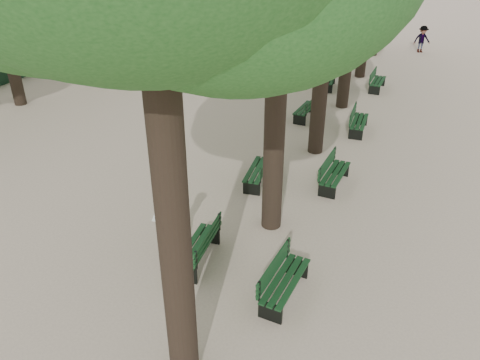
% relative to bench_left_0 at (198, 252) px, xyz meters
% --- Properties ---
extents(ground, '(120.00, 120.00, 0.00)m').
position_rel_bench_left_0_xyz_m(ground, '(-0.37, -0.89, -0.27)').
color(ground, beige).
rests_on(ground, ground).
extents(bench_left_0, '(0.72, 1.84, 0.92)m').
position_rel_bench_left_0_xyz_m(bench_left_0, '(0.00, 0.00, 0.00)').
color(bench_left_0, black).
rests_on(bench_left_0, ground).
extents(bench_left_1, '(0.75, 1.85, 0.92)m').
position_rel_bench_left_0_xyz_m(bench_left_1, '(-0.00, 4.20, 0.00)').
color(bench_left_1, black).
rests_on(bench_left_1, ground).
extents(bench_left_2, '(0.70, 1.84, 0.92)m').
position_rel_bench_left_0_xyz_m(bench_left_2, '(0.00, 10.10, 0.00)').
color(bench_left_2, black).
rests_on(bench_left_2, ground).
extents(bench_left_3, '(0.78, 1.86, 0.92)m').
position_rel_bench_left_0_xyz_m(bench_left_3, '(-0.00, 14.51, 0.00)').
color(bench_left_3, black).
rests_on(bench_left_3, ground).
extents(bench_right_0, '(0.72, 1.84, 0.92)m').
position_rel_bench_left_0_xyz_m(bench_right_0, '(2.27, -0.41, 0.00)').
color(bench_right_0, black).
rests_on(bench_right_0, ground).
extents(bench_right_1, '(0.69, 1.83, 0.92)m').
position_rel_bench_left_0_xyz_m(bench_right_1, '(2.27, 4.86, 0.00)').
color(bench_right_1, black).
rests_on(bench_right_1, ground).
extents(bench_right_2, '(0.63, 1.82, 0.92)m').
position_rel_bench_left_0_xyz_m(bench_right_2, '(2.27, 9.46, 0.00)').
color(bench_right_2, black).
rests_on(bench_right_2, ground).
extents(bench_right_3, '(0.64, 1.82, 0.92)m').
position_rel_bench_left_0_xyz_m(bench_right_3, '(2.27, 15.10, 0.00)').
color(bench_right_3, black).
rests_on(bench_right_3, ground).
extents(man_with_map, '(0.65, 0.74, 1.74)m').
position_rel_bench_left_0_xyz_m(man_with_map, '(-0.70, -0.04, 0.60)').
color(man_with_map, black).
rests_on(man_with_map, ground).
extents(pedestrian_d, '(0.74, 0.86, 1.67)m').
position_rel_bench_left_0_xyz_m(pedestrian_d, '(-5.88, 23.29, 0.56)').
color(pedestrian_d, '#262628').
rests_on(pedestrian_d, ground).
extents(pedestrian_a, '(0.89, 0.95, 1.90)m').
position_rel_bench_left_0_xyz_m(pedestrian_a, '(-5.31, 23.59, 0.68)').
color(pedestrian_a, '#262628').
rests_on(pedestrian_a, ground).
extents(pedestrian_e, '(1.26, 1.18, 1.53)m').
position_rel_bench_left_0_xyz_m(pedestrian_e, '(-7.16, 20.93, 0.49)').
color(pedestrian_e, '#262628').
rests_on(pedestrian_e, ground).
extents(pedestrian_b, '(1.08, 0.77, 1.62)m').
position_rel_bench_left_0_xyz_m(pedestrian_b, '(3.82, 23.90, 0.54)').
color(pedestrian_b, '#262628').
rests_on(pedestrian_b, ground).
extents(fence, '(0.08, 42.00, 0.90)m').
position_rel_bench_left_0_xyz_m(fence, '(-15.37, 10.11, 0.18)').
color(fence, black).
rests_on(fence, ground).
extents(hedge, '(1.20, 42.00, 1.20)m').
position_rel_bench_left_0_xyz_m(hedge, '(-16.07, 10.11, 0.33)').
color(hedge, '#1F4718').
rests_on(hedge, ground).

